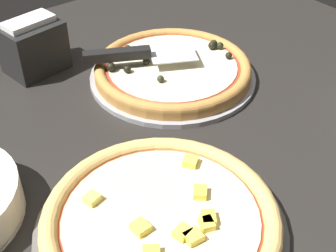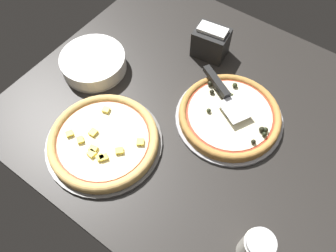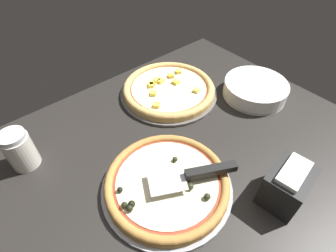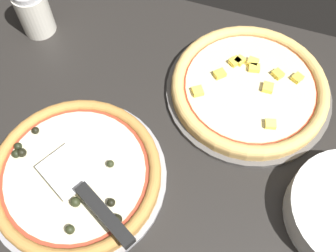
{
  "view_description": "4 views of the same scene",
  "coord_description": "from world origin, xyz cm",
  "px_view_note": "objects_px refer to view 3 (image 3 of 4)",
  "views": [
    {
      "loc": [
        45.45,
        60.68,
        51.45
      ],
      "look_at": [
        7.2,
        12.43,
        3.0
      ],
      "focal_mm": 50.0,
      "sensor_mm": 36.0,
      "label": 1
    },
    {
      "loc": [
        -22.93,
        54.25,
        86.59
      ],
      "look_at": [
        7.2,
        12.43,
        3.0
      ],
      "focal_mm": 35.0,
      "sensor_mm": 36.0,
      "label": 2
    },
    {
      "loc": [
        -29.22,
        -30.38,
        59.4
      ],
      "look_at": [
        7.2,
        12.43,
        3.0
      ],
      "focal_mm": 28.0,
      "sensor_mm": 36.0,
      "label": 3
    },
    {
      "loc": [
        19.43,
        -22.92,
        69.61
      ],
      "look_at": [
        7.2,
        12.43,
        3.0
      ],
      "focal_mm": 42.0,
      "sensor_mm": 36.0,
      "label": 4
    }
  ],
  "objects_px": {
    "plate_stack": "(255,89)",
    "napkin_holder": "(287,185)",
    "parmesan_shaker": "(20,150)",
    "pizza_back": "(169,89)",
    "serving_spatula": "(202,172)",
    "pizza_front": "(167,182)"
  },
  "relations": [
    {
      "from": "pizza_back",
      "to": "parmesan_shaker",
      "type": "height_order",
      "value": "parmesan_shaker"
    },
    {
      "from": "pizza_back",
      "to": "napkin_holder",
      "type": "height_order",
      "value": "napkin_holder"
    },
    {
      "from": "plate_stack",
      "to": "pizza_back",
      "type": "bearing_deg",
      "value": 137.79
    },
    {
      "from": "pizza_front",
      "to": "serving_spatula",
      "type": "distance_m",
      "value": 0.09
    },
    {
      "from": "pizza_back",
      "to": "parmesan_shaker",
      "type": "bearing_deg",
      "value": 177.82
    },
    {
      "from": "serving_spatula",
      "to": "parmesan_shaker",
      "type": "distance_m",
      "value": 0.48
    },
    {
      "from": "serving_spatula",
      "to": "parmesan_shaker",
      "type": "xyz_separation_m",
      "value": [
        -0.32,
        0.36,
        -0.0
      ]
    },
    {
      "from": "pizza_front",
      "to": "parmesan_shaker",
      "type": "distance_m",
      "value": 0.4
    },
    {
      "from": "parmesan_shaker",
      "to": "napkin_holder",
      "type": "relative_size",
      "value": 0.92
    },
    {
      "from": "serving_spatula",
      "to": "plate_stack",
      "type": "bearing_deg",
      "value": 18.55
    },
    {
      "from": "napkin_holder",
      "to": "pizza_back",
      "type": "bearing_deg",
      "value": 83.35
    },
    {
      "from": "pizza_front",
      "to": "pizza_back",
      "type": "bearing_deg",
      "value": 48.85
    },
    {
      "from": "serving_spatula",
      "to": "parmesan_shaker",
      "type": "bearing_deg",
      "value": 130.99
    },
    {
      "from": "pizza_back",
      "to": "parmesan_shaker",
      "type": "xyz_separation_m",
      "value": [
        -0.51,
        0.02,
        0.03
      ]
    },
    {
      "from": "pizza_front",
      "to": "serving_spatula",
      "type": "xyz_separation_m",
      "value": [
        0.07,
        -0.05,
        0.03
      ]
    },
    {
      "from": "pizza_front",
      "to": "parmesan_shaker",
      "type": "height_order",
      "value": "parmesan_shaker"
    },
    {
      "from": "serving_spatula",
      "to": "napkin_holder",
      "type": "height_order",
      "value": "napkin_holder"
    },
    {
      "from": "parmesan_shaker",
      "to": "plate_stack",
      "type": "bearing_deg",
      "value": -17.11
    },
    {
      "from": "serving_spatula",
      "to": "pizza_front",
      "type": "bearing_deg",
      "value": 144.34
    },
    {
      "from": "plate_stack",
      "to": "napkin_holder",
      "type": "distance_m",
      "value": 0.41
    },
    {
      "from": "pizza_back",
      "to": "napkin_holder",
      "type": "bearing_deg",
      "value": -96.65
    },
    {
      "from": "plate_stack",
      "to": "napkin_holder",
      "type": "height_order",
      "value": "napkin_holder"
    }
  ]
}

